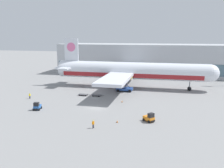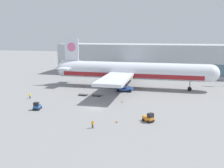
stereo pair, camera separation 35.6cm
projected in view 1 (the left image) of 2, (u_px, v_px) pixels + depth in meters
name	position (u px, v px, depth m)	size (l,w,h in m)	color
ground_plane	(96.00, 108.00, 63.61)	(400.00, 400.00, 0.00)	gray
terminal_building	(155.00, 60.00, 115.42)	(90.00, 18.20, 14.00)	#B2B7BC
airplane_main	(129.00, 71.00, 86.67)	(58.05, 48.05, 17.00)	silver
scissor_lift_loader	(125.00, 86.00, 81.95)	(5.22, 3.39, 4.67)	#284C99
baggage_tug_foreground	(149.00, 118.00, 53.44)	(2.77, 2.69, 2.00)	orange
baggage_tug_mid	(37.00, 106.00, 61.93)	(2.03, 2.67, 2.00)	#2D66B7
baggage_dolly_lead	(83.00, 94.00, 76.42)	(3.75, 1.73, 0.48)	#56565B
baggage_dolly_second	(97.00, 95.00, 75.62)	(3.75, 1.73, 0.48)	#56565B
ground_crew_near	(30.00, 95.00, 72.60)	(0.33, 0.54, 1.66)	black
ground_crew_far	(93.00, 124.00, 49.64)	(0.40, 0.46, 1.68)	black
traffic_cone_near	(122.00, 101.00, 68.87)	(0.40, 0.40, 0.68)	black
traffic_cone_far	(117.00, 121.00, 53.03)	(0.40, 0.40, 0.63)	black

